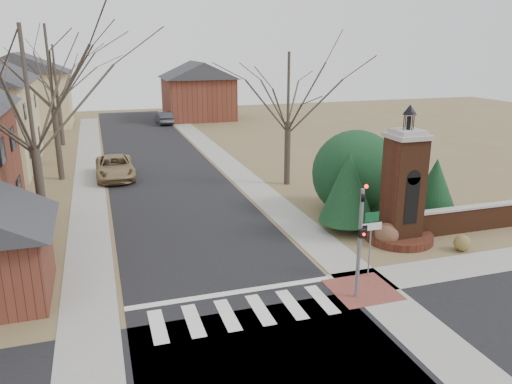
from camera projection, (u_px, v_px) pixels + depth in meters
name	position (u px, v px, depth m)	size (l,w,h in m)	color
ground	(251.00, 324.00, 16.78)	(120.00, 120.00, 0.00)	brown
main_street	(163.00, 171.00, 36.85)	(8.00, 70.00, 0.01)	black
cross_street	(282.00, 379.00, 14.04)	(120.00, 8.00, 0.01)	black
crosswalk_zone	(244.00, 312.00, 17.50)	(8.00, 2.20, 0.02)	silver
stop_bar	(233.00, 293.00, 18.87)	(8.00, 0.35, 0.02)	silver
sidewalk_right_main	(231.00, 166.00, 38.37)	(2.00, 60.00, 0.02)	gray
sidewalk_left	(89.00, 177.00, 35.33)	(2.00, 60.00, 0.02)	gray
curb_apron	(363.00, 290.00, 19.09)	(2.40, 2.40, 0.02)	brown
traffic_signal_pole	(360.00, 232.00, 17.82)	(0.28, 0.41, 4.50)	slate
sign_post	(371.00, 231.00, 19.67)	(0.90, 0.07, 2.75)	slate
brick_gate_monument	(402.00, 197.00, 23.35)	(3.20, 3.20, 6.47)	#502A17
brick_garden_wall	(477.00, 217.00, 25.10)	(7.50, 0.50, 1.30)	#502A17
house_distant_left	(22.00, 88.00, 55.85)	(10.80, 8.80, 8.53)	#CCB888
house_distant_right	(198.00, 89.00, 61.87)	(8.80, 8.80, 7.30)	#5E2B1F
evergreen_near	(348.00, 186.00, 24.62)	(2.80, 2.80, 4.10)	#473D33
evergreen_mid	(393.00, 170.00, 26.59)	(3.40, 3.40, 4.70)	#473D33
evergreen_far	(435.00, 184.00, 26.47)	(2.40, 2.40, 3.30)	#473D33
evergreen_mass	(356.00, 170.00, 27.40)	(4.80, 4.80, 4.80)	black
bare_tree_0	(26.00, 78.00, 20.74)	(8.05, 8.05, 11.15)	#473D33
bare_tree_1	(48.00, 60.00, 32.51)	(8.40, 8.40, 11.64)	#473D33
bare_tree_2	(55.00, 67.00, 44.51)	(7.35, 7.35, 10.19)	#473D33
bare_tree_3	(289.00, 83.00, 31.66)	(7.00, 7.00, 9.70)	#473D33
pickup_truck	(115.00, 167.00, 34.86)	(2.56, 5.54, 1.54)	#937C50
distant_car	(164.00, 118.00, 58.54)	(1.56, 4.48, 1.48)	#33363A
dry_shrub_left	(387.00, 234.00, 23.18)	(1.10, 1.10, 1.10)	brown
dry_shrub_right	(462.00, 243.00, 22.63)	(0.76, 0.76, 0.76)	olive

